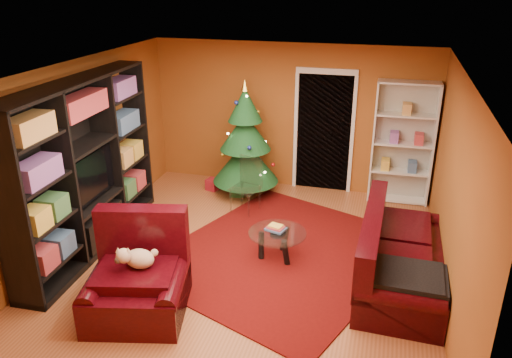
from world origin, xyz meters
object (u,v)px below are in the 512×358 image
(armchair, at_px, (136,278))
(coffee_table, at_px, (277,245))
(media_unit, at_px, (85,168))
(acrylic_chair, at_px, (245,189))
(gift_box_green, at_px, (237,188))
(gift_box_red, at_px, (213,184))
(white_bookshelf, at_px, (403,144))
(sofa, at_px, (403,250))
(christmas_tree, at_px, (245,140))
(dog, at_px, (140,259))
(rug, at_px, (283,254))

(armchair, xyz_separation_m, coffee_table, (1.28, 1.58, -0.25))
(armchair, bearing_deg, media_unit, 124.04)
(media_unit, bearing_deg, acrylic_chair, 39.24)
(gift_box_green, bearing_deg, gift_box_red, 167.23)
(white_bookshelf, xyz_separation_m, coffee_table, (-1.58, -2.43, -0.83))
(media_unit, distance_m, white_bookshelf, 5.05)
(media_unit, bearing_deg, sofa, -0.27)
(gift_box_red, distance_m, coffee_table, 2.62)
(gift_box_red, distance_m, armchair, 3.64)
(white_bookshelf, bearing_deg, christmas_tree, -171.82)
(media_unit, distance_m, gift_box_green, 2.89)
(gift_box_red, bearing_deg, dog, -83.13)
(rug, xyz_separation_m, dog, (-1.30, -1.64, 0.68))
(media_unit, height_order, dog, media_unit)
(media_unit, bearing_deg, white_bookshelf, 30.53)
(armchair, height_order, dog, armchair)
(rug, relative_size, armchair, 2.84)
(gift_box_red, distance_m, dog, 3.61)
(christmas_tree, bearing_deg, dog, -93.32)
(christmas_tree, xyz_separation_m, white_bookshelf, (2.62, 0.42, 0.04))
(dog, bearing_deg, acrylic_chair, 68.34)
(gift_box_green, distance_m, coffee_table, 2.23)
(media_unit, relative_size, gift_box_green, 12.53)
(acrylic_chair, bearing_deg, rug, -36.87)
(armchair, bearing_deg, gift_box_red, 82.75)
(media_unit, height_order, armchair, media_unit)
(gift_box_green, distance_m, armchair, 3.50)
(armchair, distance_m, coffee_table, 2.05)
(media_unit, height_order, gift_box_green, media_unit)
(armchair, xyz_separation_m, dog, (0.04, 0.06, 0.23))
(rug, height_order, christmas_tree, christmas_tree)
(media_unit, height_order, gift_box_red, media_unit)
(sofa, bearing_deg, white_bookshelf, 3.17)
(coffee_table, height_order, acrylic_chair, acrylic_chair)
(rug, distance_m, dog, 2.20)
(sofa, bearing_deg, coffee_table, 86.23)
(gift_box_red, bearing_deg, media_unit, -112.56)
(media_unit, height_order, white_bookshelf, media_unit)
(rug, bearing_deg, acrylic_chair, 127.56)
(gift_box_green, relative_size, white_bookshelf, 0.12)
(white_bookshelf, bearing_deg, rug, -124.31)
(white_bookshelf, relative_size, acrylic_chair, 2.58)
(gift_box_red, distance_m, white_bookshelf, 3.41)
(sofa, bearing_deg, dog, 116.90)
(sofa, relative_size, acrylic_chair, 2.67)
(rug, xyz_separation_m, white_bookshelf, (1.52, 2.31, 1.03))
(gift_box_red, xyz_separation_m, dog, (0.43, -3.54, 0.59))
(christmas_tree, distance_m, dog, 3.55)
(christmas_tree, bearing_deg, acrylic_chair, -74.33)
(rug, relative_size, white_bookshelf, 1.58)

